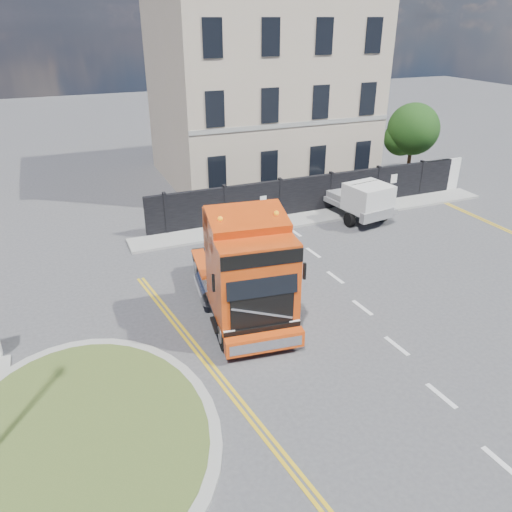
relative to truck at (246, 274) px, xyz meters
name	(u,v)px	position (x,y,z in m)	size (l,w,h in m)	color
ground	(284,319)	(1.21, -0.50, -1.78)	(120.00, 120.00, 0.00)	#424244
traffic_island	(83,436)	(-5.79, -3.50, -1.70)	(6.80, 6.80, 0.17)	gray
hoarding_fence	(323,193)	(7.76, 8.50, -0.78)	(18.80, 0.25, 2.00)	black
georgian_building	(260,84)	(7.21, 16.00, 3.99)	(12.30, 10.30, 12.80)	#B9A793
tree	(410,131)	(15.59, 11.59, 1.27)	(3.20, 3.20, 4.80)	#382619
pavement_far	(321,216)	(7.21, 7.60, -1.72)	(20.00, 1.60, 0.12)	gray
truck	(246,274)	(0.00, 0.00, 0.00)	(3.25, 6.89, 3.98)	black
flatbed_pickup	(361,199)	(8.86, 6.55, -0.67)	(2.66, 5.19, 2.06)	slate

